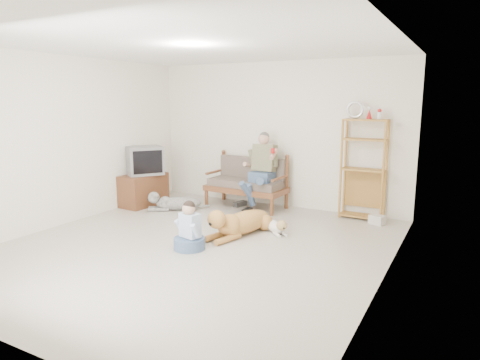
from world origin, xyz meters
The scene contains 16 objects.
floor centered at (0.00, 0.00, 0.00)m, with size 5.50×5.50×0.00m, color #B9AFA2.
ceiling centered at (0.00, 0.00, 2.70)m, with size 5.50×5.50×0.00m, color white.
wall_back centered at (0.00, 2.75, 1.35)m, with size 5.00×5.00×0.00m, color silver.
wall_left centered at (-2.50, 0.00, 1.35)m, with size 5.50×5.50×0.00m, color silver.
wall_right centered at (2.50, 0.00, 1.35)m, with size 5.50×5.50×0.00m, color silver.
loveseat centered at (-0.41, 2.37, 0.49)m, with size 1.53×0.77×0.95m.
man centered at (-0.09, 2.14, 0.66)m, with size 0.54×0.78×1.26m.
etagere centered at (1.68, 2.55, 0.87)m, with size 0.75×0.33×1.98m.
book_stack centered at (2.00, 2.31, 0.07)m, with size 0.23×0.17×0.15m, color white.
tv_stand centered at (-2.23, 1.50, 0.30)m, with size 0.58×0.94×0.60m.
crt_tv centered at (-2.19, 1.53, 0.87)m, with size 0.79×0.82×0.53m.
wall_outlet centered at (-1.25, 2.73, 0.30)m, with size 0.12×0.02×0.08m, color white.
golden_retriever centered at (0.29, 0.74, 0.19)m, with size 0.63×1.53×0.47m.
shaggy_dog centered at (-1.48, 1.45, 0.14)m, with size 0.96×0.80×0.35m.
terrier centered at (0.76, 1.08, 0.10)m, with size 0.54×0.49×0.25m.
child centered at (-0.01, -0.12, 0.24)m, with size 0.43×0.43×0.67m.
Camera 1 is at (3.25, -4.67, 1.99)m, focal length 32.00 mm.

